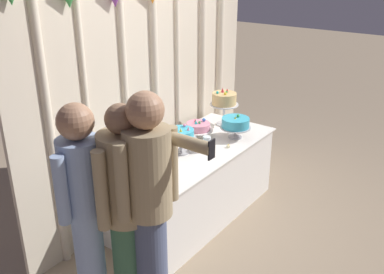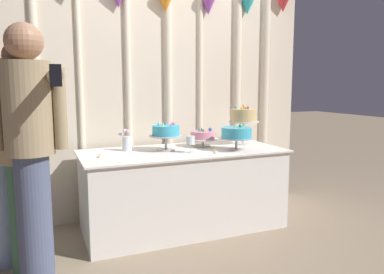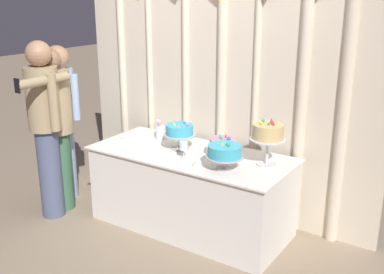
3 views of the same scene
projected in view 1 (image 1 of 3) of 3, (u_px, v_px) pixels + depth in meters
name	position (u px, v px, depth m)	size (l,w,h in m)	color
ground_plane	(202.00, 217.00, 4.41)	(24.00, 24.00, 0.00)	gray
draped_curtain	(155.00, 72.00, 4.23)	(3.17, 0.18, 2.62)	beige
cake_table	(194.00, 182.00, 4.32)	(1.86, 0.83, 0.74)	white
cake_display_leftmost	(181.00, 136.00, 4.02)	(0.30, 0.30, 0.27)	#B2B2B7
cake_display_midleft	(198.00, 127.00, 4.40)	(0.30, 0.30, 0.19)	silver
cake_display_midright	(236.00, 123.00, 4.36)	(0.31, 0.31, 0.24)	#B2B2B7
cake_display_rightmost	(224.00, 100.00, 4.65)	(0.31, 0.31, 0.41)	silver
wine_glass	(207.00, 141.00, 4.08)	(0.08, 0.08, 0.15)	silver
flower_vase	(146.00, 154.00, 3.89)	(0.11, 0.11, 0.20)	silver
tealight_far_left	(146.00, 180.00, 3.57)	(0.04, 0.04, 0.03)	beige
tealight_near_left	(228.00, 146.00, 4.19)	(0.04, 0.04, 0.04)	beige
guest_man_pink_jacket	(84.00, 204.00, 2.91)	(0.45, 0.32, 1.63)	#93ADD6
guest_girl_blue_dress	(127.00, 207.00, 2.91)	(0.49, 0.71, 1.63)	#3D6B4C
guest_man_dark_suit	(149.00, 203.00, 2.84)	(0.46, 0.37, 1.72)	#4C5675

